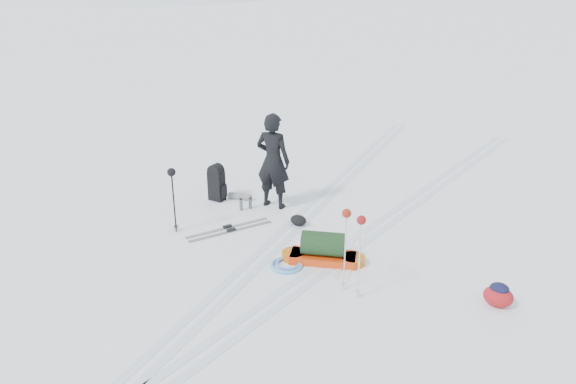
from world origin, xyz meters
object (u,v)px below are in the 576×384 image
expedition_rucksack (219,184)px  ski_poles_black (172,180)px  skier (273,161)px  pulk_sled (323,251)px

expedition_rucksack → ski_poles_black: ski_poles_black is taller
skier → pulk_sled: size_ratio=1.35×
skier → pulk_sled: bearing=136.0°
skier → ski_poles_black: bearing=58.0°
skier → ski_poles_black: skier is taller
pulk_sled → ski_poles_black: (-2.91, -0.32, 0.83)m
skier → expedition_rucksack: 1.34m
pulk_sled → ski_poles_black: bearing=166.9°
pulk_sled → expedition_rucksack: size_ratio=1.76×
expedition_rucksack → skier: bearing=14.9°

